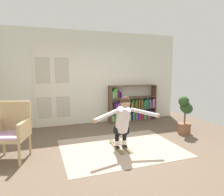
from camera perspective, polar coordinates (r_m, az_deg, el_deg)
name	(u,v)px	position (r m, az deg, el deg)	size (l,w,h in m)	color
ground_plane	(123,152)	(4.45, 2.98, -14.78)	(7.20, 7.20, 0.00)	brown
back_wall	(91,78)	(6.58, -5.74, 5.58)	(6.00, 0.10, 2.90)	silver
double_door	(53,86)	(6.36, -16.09, 3.23)	(1.22, 0.05, 2.45)	beige
rug	(121,148)	(4.66, 2.41, -13.66)	(2.55, 1.92, 0.01)	tan
bookshelf	(131,107)	(6.94, 5.44, -2.42)	(1.67, 0.30, 1.19)	brown
wicker_chair	(12,129)	(4.41, -26.18, -7.82)	(0.75, 0.75, 1.10)	tan
potted_plant	(185,113)	(5.84, 19.70, -4.07)	(0.39, 0.36, 1.02)	brown
skis_pair	(120,146)	(4.68, 2.28, -13.31)	(0.28, 0.76, 0.07)	brown
person_skier	(123,119)	(4.33, 3.14, -5.84)	(1.45, 0.55, 1.11)	white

